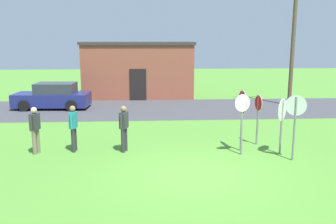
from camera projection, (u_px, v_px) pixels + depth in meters
name	position (u px, v px, depth m)	size (l,w,h in m)	color
ground_plane	(194.00, 174.00, 11.01)	(80.00, 80.00, 0.00)	#518E33
street_asphalt	(170.00, 109.00, 21.43)	(60.00, 6.40, 0.01)	#424247
building_background	(138.00, 69.00, 26.08)	(7.71, 4.44, 3.84)	brown
utility_pole	(294.00, 33.00, 21.68)	(1.80, 0.24, 8.46)	brown
parked_car_on_street	(53.00, 97.00, 21.41)	(4.38, 2.18, 1.51)	navy
stop_sign_low_front	(242.00, 109.00, 13.06)	(0.09, 0.87, 2.24)	slate
stop_sign_rear_left	(295.00, 117.00, 12.00)	(0.62, 0.31, 2.22)	slate
stop_sign_center_cluster	(242.00, 115.00, 12.65)	(0.59, 0.23, 2.16)	slate
stop_sign_tallest	(258.00, 112.00, 13.89)	(0.11, 0.62, 1.95)	slate
stop_sign_nearest	(282.00, 116.00, 12.71)	(0.53, 0.62, 2.01)	slate
person_on_left	(124.00, 126.00, 13.06)	(0.33, 0.54, 1.69)	#2D2D33
person_in_dark_shirt	(35.00, 128.00, 12.81)	(0.31, 0.55, 1.69)	#7A6B56
person_in_teal	(73.00, 126.00, 13.09)	(0.25, 0.57, 1.69)	#2D2D33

